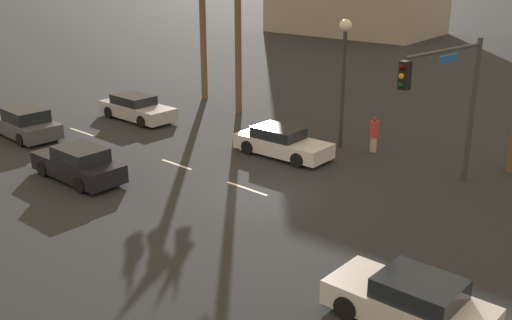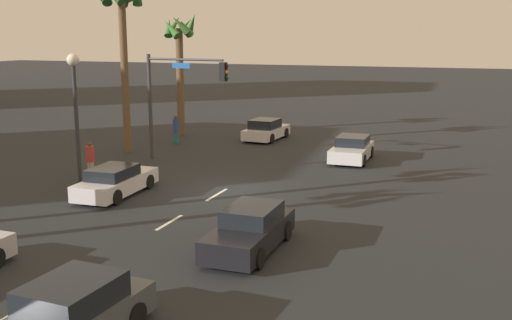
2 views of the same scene
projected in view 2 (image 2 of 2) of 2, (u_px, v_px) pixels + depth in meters
name	position (u px, v px, depth m)	size (l,w,h in m)	color
ground_plane	(226.00, 190.00, 26.65)	(220.00, 220.00, 0.00)	#232628
lane_stripe_1	(28.00, 305.00, 15.23)	(2.04, 0.14, 0.01)	silver
lane_stripe_2	(169.00, 222.00, 21.94)	(1.91, 0.14, 0.01)	silver
lane_stripe_3	(217.00, 195.00, 25.78)	(2.10, 0.14, 0.01)	silver
car_0	(352.00, 149.00, 32.71)	(4.15, 2.01, 1.33)	silver
car_1	(116.00, 181.00, 25.59)	(4.55, 1.99, 1.29)	silver
car_3	(250.00, 230.00, 19.06)	(4.38, 1.85, 1.40)	black
car_4	(266.00, 130.00, 39.29)	(4.16, 2.10, 1.37)	silver
car_5	(67.00, 318.00, 13.08)	(4.44, 2.11, 1.46)	#474C51
traffic_signal	(176.00, 89.00, 31.85)	(0.79, 5.00, 5.73)	#38383D
streetlamp	(75.00, 93.00, 26.98)	(0.56, 0.56, 5.92)	#2D2D33
pedestrian_0	(90.00, 158.00, 29.19)	(0.50, 0.50, 1.66)	#B2A58C
pedestrian_1	(176.00, 129.00, 37.73)	(0.39, 0.39, 1.82)	#1E7266
palm_tree_0	(122.00, 21.00, 33.62)	(2.48, 2.65, 10.18)	brown
palm_tree_1	(180.00, 47.00, 40.06)	(2.61, 2.56, 8.26)	brown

